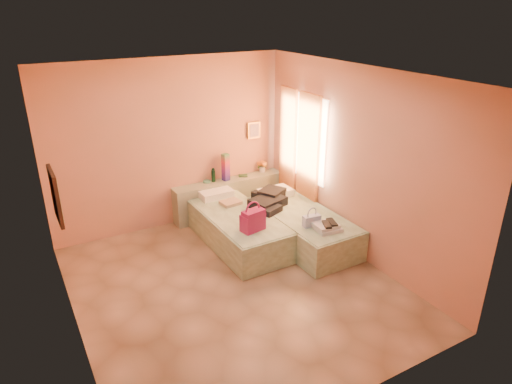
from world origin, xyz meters
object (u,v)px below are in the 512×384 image
bed_right (301,227)px  water_bottle (213,175)px  flower_vase (262,165)px  magenta_handbag (253,220)px  bed_left (238,229)px  green_book (243,176)px  blue_handbag (312,221)px  headboard_ledge (229,197)px  towel_stack (328,227)px

bed_right → water_bottle: bearing=116.3°
flower_vase → magenta_handbag: 2.04m
bed_right → flower_vase: 1.67m
bed_left → water_bottle: (0.10, 1.10, 0.52)m
green_book → blue_handbag: size_ratio=0.60×
flower_vase → magenta_handbag: size_ratio=0.76×
green_book → flower_vase: 0.44m
headboard_ledge → magenta_handbag: magenta_handbag is taller
towel_stack → headboard_ledge: bearing=103.4°
blue_handbag → green_book: bearing=98.0°
flower_vase → towel_stack: 2.25m
bed_left → magenta_handbag: 0.71m
green_book → flower_vase: size_ratio=0.60×
headboard_ledge → magenta_handbag: bearing=-104.7°
flower_vase → blue_handbag: flower_vase is taller
bed_right → green_book: green_book is taller
headboard_ledge → water_bottle: water_bottle is taller
bed_right → magenta_handbag: 1.04m
flower_vase → blue_handbag: (-0.33, -2.00, -0.20)m
headboard_ledge → bed_left: (-0.38, -1.05, -0.08)m
water_bottle → bed_right: bearing=-63.1°
magenta_handbag → flower_vase: bearing=45.0°
bed_left → flower_vase: bearing=44.7°
headboard_ledge → blue_handbag: bearing=-78.5°
bed_left → green_book: (0.68, 1.08, 0.41)m
bed_left → water_bottle: water_bottle is taller
bed_right → water_bottle: water_bottle is taller
bed_left → magenta_handbag: (-0.05, -0.58, 0.41)m
headboard_ledge → bed_left: size_ratio=1.02×
headboard_ledge → green_book: (0.30, 0.03, 0.34)m
bed_right → flower_vase: bearing=82.2°
water_bottle → magenta_handbag: 1.69m
bed_right → magenta_handbag: (-0.95, -0.11, 0.41)m
water_bottle → towel_stack: water_bottle is taller
headboard_ledge → bed_left: bearing=-109.7°
water_bottle → blue_handbag: 2.11m
bed_right → water_bottle: size_ratio=8.40×
water_bottle → flower_vase: bearing=0.4°
bed_right → bed_left: bearing=152.1°
blue_handbag → headboard_ledge: bearing=106.9°
magenta_handbag → bed_left: bearing=74.2°
water_bottle → green_book: (0.57, -0.02, -0.11)m
bed_left → blue_handbag: blue_handbag is taller
flower_vase → blue_handbag: size_ratio=1.00×
towel_stack → green_book: bearing=95.6°
bed_right → flower_vase: (0.20, 1.57, 0.53)m
green_book → blue_handbag: (0.09, -1.97, -0.08)m
headboard_ledge → magenta_handbag: (-0.43, -1.63, 0.34)m
towel_stack → bed_right: bearing=89.4°
water_bottle → magenta_handbag: size_ratio=0.69×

